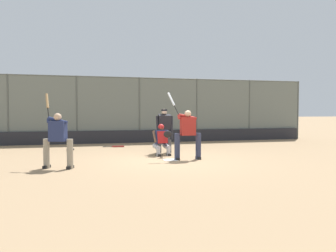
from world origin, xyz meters
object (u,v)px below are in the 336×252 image
object	(u,v)px
fielding_glove_on_dirt	(70,149)
baseball_loose	(168,149)
umpire_home	(164,129)
batter_on_deck	(58,138)
batter_at_plate	(188,133)
catcher_behind_plate	(162,139)
spare_bat_near_backstop	(117,146)

from	to	relation	value
fielding_glove_on_dirt	baseball_loose	xyz separation A→B (m)	(-3.80, 0.83, -0.02)
umpire_home	fielding_glove_on_dirt	bearing A→B (deg)	-21.82
batter_on_deck	baseball_loose	world-z (taller)	batter_on_deck
batter_at_plate	fielding_glove_on_dirt	xyz separation A→B (m)	(3.81, -3.41, -0.82)
batter_on_deck	baseball_loose	size ratio (longest dim) A/B	27.99
umpire_home	baseball_loose	distance (m)	1.14
catcher_behind_plate	batter_at_plate	bearing A→B (deg)	107.62
catcher_behind_plate	baseball_loose	world-z (taller)	catcher_behind_plate
catcher_behind_plate	umpire_home	size ratio (longest dim) A/B	0.67
catcher_behind_plate	fielding_glove_on_dirt	bearing A→B (deg)	-43.35
spare_bat_near_backstop	baseball_loose	world-z (taller)	baseball_loose
spare_bat_near_backstop	fielding_glove_on_dirt	bearing A→B (deg)	-151.09
fielding_glove_on_dirt	baseball_loose	world-z (taller)	fielding_glove_on_dirt
spare_bat_near_backstop	batter_at_plate	bearing A→B (deg)	-61.75
umpire_home	batter_on_deck	xyz separation A→B (m)	(3.60, 2.63, -0.06)
catcher_behind_plate	baseball_loose	xyz separation A→B (m)	(-0.57, -1.41, -0.54)
umpire_home	fielding_glove_on_dirt	world-z (taller)	umpire_home
fielding_glove_on_dirt	baseball_loose	bearing A→B (deg)	167.72
umpire_home	spare_bat_near_backstop	bearing A→B (deg)	-54.82
catcher_behind_plate	baseball_loose	bearing A→B (deg)	-120.78
baseball_loose	umpire_home	bearing A→B (deg)	65.32
umpire_home	fielding_glove_on_dirt	distance (m)	3.89
batter_at_plate	catcher_behind_plate	xyz separation A→B (m)	(0.58, -1.17, -0.29)
batter_on_deck	spare_bat_near_backstop	size ratio (longest dim) A/B	2.25
baseball_loose	batter_at_plate	bearing A→B (deg)	90.19
batter_at_plate	umpire_home	world-z (taller)	batter_at_plate
batter_at_plate	baseball_loose	distance (m)	2.71
catcher_behind_plate	baseball_loose	size ratio (longest dim) A/B	15.08
catcher_behind_plate	fielding_glove_on_dirt	world-z (taller)	catcher_behind_plate
spare_bat_near_backstop	batter_on_deck	bearing A→B (deg)	-107.69
batter_at_plate	umpire_home	bearing A→B (deg)	-79.93
batter_at_plate	fielding_glove_on_dirt	bearing A→B (deg)	-41.61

